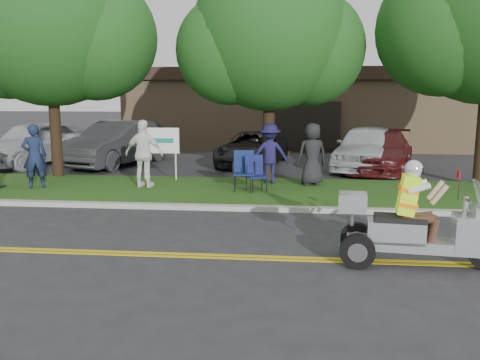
# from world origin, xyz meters

# --- Properties ---
(ground) EXTENTS (120.00, 120.00, 0.00)m
(ground) POSITION_xyz_m (0.00, 0.00, 0.00)
(ground) COLOR #28282B
(ground) RESTS_ON ground
(centerline_near) EXTENTS (60.00, 0.10, 0.01)m
(centerline_near) POSITION_xyz_m (0.00, -0.58, 0.01)
(centerline_near) COLOR gold
(centerline_near) RESTS_ON ground
(centerline_far) EXTENTS (60.00, 0.10, 0.01)m
(centerline_far) POSITION_xyz_m (0.00, -0.42, 0.01)
(centerline_far) COLOR gold
(centerline_far) RESTS_ON ground
(curb) EXTENTS (60.00, 0.25, 0.12)m
(curb) POSITION_xyz_m (0.00, 3.05, 0.06)
(curb) COLOR #A8A89E
(curb) RESTS_ON ground
(grass_verge) EXTENTS (60.00, 4.00, 0.10)m
(grass_verge) POSITION_xyz_m (0.00, 5.20, 0.06)
(grass_verge) COLOR #274D14
(grass_verge) RESTS_ON ground
(commercial_building) EXTENTS (18.00, 8.20, 4.00)m
(commercial_building) POSITION_xyz_m (2.00, 18.98, 2.01)
(commercial_building) COLOR #9E7F5B
(commercial_building) RESTS_ON ground
(tree_left) EXTENTS (6.62, 5.40, 7.78)m
(tree_left) POSITION_xyz_m (-6.44, 7.03, 4.85)
(tree_left) COLOR #332114
(tree_left) RESTS_ON ground
(tree_mid) EXTENTS (5.88, 4.80, 7.05)m
(tree_mid) POSITION_xyz_m (0.55, 7.23, 4.43)
(tree_mid) COLOR #332114
(tree_mid) RESTS_ON ground
(business_sign) EXTENTS (1.25, 0.06, 1.75)m
(business_sign) POSITION_xyz_m (-2.90, 6.60, 1.26)
(business_sign) COLOR silver
(business_sign) RESTS_ON ground
(trike_scooter) EXTENTS (2.74, 0.96, 1.79)m
(trike_scooter) POSITION_xyz_m (3.27, -0.58, 0.62)
(trike_scooter) COLOR black
(trike_scooter) RESTS_ON ground
(lawn_chair_a) EXTENTS (0.63, 0.65, 1.11)m
(lawn_chair_a) POSITION_xyz_m (-0.10, 5.17, 0.73)
(lawn_chair_a) COLOR black
(lawn_chair_a) RESTS_ON grass_verge
(lawn_chair_b) EXTENTS (0.69, 0.70, 1.01)m
(lawn_chair_b) POSITION_xyz_m (0.24, 5.02, 0.67)
(lawn_chair_b) COLOR black
(lawn_chair_b) RESTS_ON grass_verge
(spectator_adult_left) EXTENTS (0.80, 0.69, 1.86)m
(spectator_adult_left) POSITION_xyz_m (-6.15, 4.84, 1.04)
(spectator_adult_left) COLOR #151F3B
(spectator_adult_left) RESTS_ON grass_verge
(spectator_adult_right) EXTENTS (1.21, 0.63, 1.97)m
(spectator_adult_right) POSITION_xyz_m (-3.03, 5.29, 1.09)
(spectator_adult_right) COLOR white
(spectator_adult_right) RESTS_ON grass_verge
(spectator_chair_a) EXTENTS (1.26, 0.83, 1.82)m
(spectator_chair_a) POSITION_xyz_m (0.58, 6.33, 1.01)
(spectator_chair_a) COLOR #1A1843
(spectator_chair_a) RESTS_ON grass_verge
(spectator_chair_b) EXTENTS (1.06, 0.88, 1.86)m
(spectator_chair_b) POSITION_xyz_m (1.85, 6.11, 1.04)
(spectator_chair_b) COLOR black
(spectator_chair_b) RESTS_ON grass_verge
(parked_car_far_left) EXTENTS (3.30, 5.42, 1.73)m
(parked_car_far_left) POSITION_xyz_m (-8.91, 10.06, 0.86)
(parked_car_far_left) COLOR #B2B4B9
(parked_car_far_left) RESTS_ON ground
(parked_car_left) EXTENTS (3.28, 5.57, 1.73)m
(parked_car_left) POSITION_xyz_m (-5.50, 10.11, 0.87)
(parked_car_left) COLOR #29292C
(parked_car_left) RESTS_ON ground
(parked_car_mid) EXTENTS (2.87, 4.99, 1.31)m
(parked_car_mid) POSITION_xyz_m (-0.27, 10.63, 0.65)
(parked_car_mid) COLOR black
(parked_car_mid) RESTS_ON ground
(parked_car_right) EXTENTS (3.29, 5.29, 1.43)m
(parked_car_right) POSITION_xyz_m (4.50, 9.77, 0.72)
(parked_car_right) COLOR #4C1113
(parked_car_right) RESTS_ON ground
(parked_car_far_right) EXTENTS (3.33, 5.24, 1.66)m
(parked_car_far_right) POSITION_xyz_m (4.00, 9.94, 0.83)
(parked_car_far_right) COLOR silver
(parked_car_far_right) RESTS_ON ground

